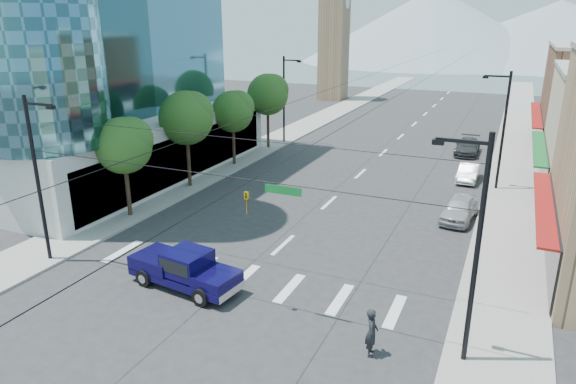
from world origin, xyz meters
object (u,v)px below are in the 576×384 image
object	(u,v)px
parked_car_near	(459,208)
parked_car_mid	(468,172)
parked_car_far	(467,146)
pickup_truck	(184,268)
pedestrian	(372,332)

from	to	relation	value
parked_car_near	parked_car_mid	world-z (taller)	parked_car_near
parked_car_near	parked_car_far	distance (m)	18.54
pickup_truck	parked_car_near	size ratio (longest dim) A/B	1.30
pedestrian	parked_car_mid	size ratio (longest dim) A/B	0.47
parked_car_far	pedestrian	bearing A→B (deg)	-90.25
pickup_truck	pedestrian	bearing A→B (deg)	-1.86
pickup_truck	parked_car_far	bearing A→B (deg)	80.47
pickup_truck	pedestrian	distance (m)	9.90
pickup_truck	parked_car_near	bearing A→B (deg)	59.80
parked_car_far	parked_car_near	bearing A→B (deg)	-85.92
parked_car_mid	parked_car_far	world-z (taller)	parked_car_far
pedestrian	parked_car_near	size ratio (longest dim) A/B	0.43
pedestrian	parked_car_near	xyz separation A→B (m)	(1.49, 16.31, -0.21)
pickup_truck	parked_car_far	size ratio (longest dim) A/B	1.15
pickup_truck	parked_car_mid	world-z (taller)	pickup_truck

